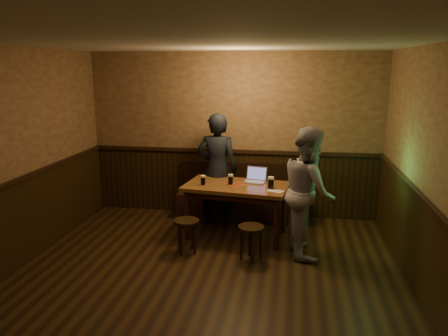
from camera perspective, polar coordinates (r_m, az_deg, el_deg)
room at (r=4.88m, az=-3.32°, el=-3.01°), size 5.04×6.04×2.84m
bench at (r=7.49m, az=2.46°, el=-4.29°), size 2.20×0.50×0.95m
pub_table at (r=6.60m, az=1.65°, el=-3.10°), size 1.63×1.07×0.82m
stool_left at (r=6.15m, az=-4.89°, el=-7.63°), size 0.46×0.46×0.47m
stool_right at (r=5.92m, az=3.56°, el=-8.46°), size 0.42×0.42×0.47m
pint_left at (r=6.53m, az=-2.75°, el=-1.60°), size 0.10×0.10×0.15m
pint_mid at (r=6.56m, az=0.87°, el=-1.49°), size 0.10×0.10×0.16m
pint_right at (r=6.37m, az=6.14°, el=-1.92°), size 0.12×0.12×0.18m
laptop at (r=6.73m, az=4.13°, el=-1.33°), size 0.37×0.32×0.23m
menu at (r=6.28m, az=6.74°, el=-2.99°), size 0.26×0.23×0.00m
person_suit at (r=7.09m, az=-0.88°, el=-0.17°), size 0.68×0.45×1.84m
person_grey at (r=6.07m, az=10.98°, el=-3.01°), size 0.82×0.97×1.78m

